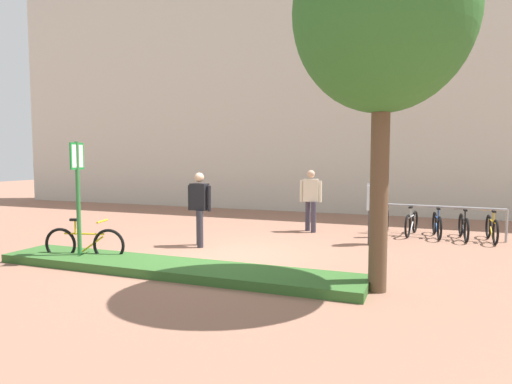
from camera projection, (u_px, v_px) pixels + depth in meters
The scene contains 11 objects.
ground_plane at pixel (231, 255), 9.39m from camera, with size 60.00×60.00×0.00m, color #936651.
building_facade at pixel (320, 80), 16.77m from camera, with size 28.00×1.20×10.00m, color beige.
planter_strip at pixel (170, 268), 7.95m from camera, with size 7.00×1.10×0.16m, color #336028.
tree_sidewalk at pixel (383, 14), 6.51m from camera, with size 2.69×2.69×5.70m.
parking_sign_post at pixel (78, 184), 8.57m from camera, with size 0.08×0.36×2.38m.
bike_at_sign at pixel (85, 244), 8.80m from camera, with size 1.64×0.53×0.86m.
bike_rack_cluster at pixel (437, 224), 11.43m from camera, with size 3.20×1.81×0.83m.
bollard_steel at pixel (376, 220), 11.40m from camera, with size 0.16×0.16×0.90m, color #ADADB2.
person_casual_tan at pixel (377, 203), 10.42m from camera, with size 0.44×0.49×1.72m.
person_suited_navy at pixel (199, 204), 10.22m from camera, with size 0.61×0.40×1.72m.
person_shirt_blue at pixel (311, 197), 12.24m from camera, with size 0.60×0.37×1.72m.
Camera 1 is at (3.79, -8.46, 2.07)m, focal length 30.93 mm.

